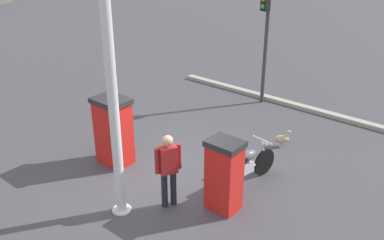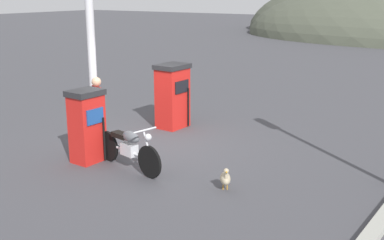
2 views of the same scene
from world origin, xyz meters
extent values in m
plane|color=#424247|center=(0.00, 0.00, 0.00)|extent=(120.00, 120.00, 0.00)
cube|color=red|center=(-0.34, -1.58, 0.72)|extent=(0.53, 0.66, 1.44)
cube|color=#1E478C|center=(-0.07, -1.60, 1.04)|extent=(0.05, 0.45, 0.32)
cube|color=#262628|center=(-0.34, -1.58, 1.50)|extent=(0.59, 0.73, 0.12)
cylinder|color=black|center=(-0.03, -1.41, 0.51)|extent=(0.05, 0.05, 0.94)
cube|color=red|center=(-0.34, 1.58, 0.79)|extent=(0.64, 0.82, 1.59)
cube|color=black|center=(-0.02, 1.57, 1.14)|extent=(0.06, 0.55, 0.32)
cube|color=#262628|center=(-0.34, 1.58, 1.65)|extent=(0.71, 0.90, 0.12)
cylinder|color=black|center=(0.02, 1.80, 0.55)|extent=(0.05, 0.05, 1.03)
cylinder|color=black|center=(1.35, -1.63, 0.33)|extent=(0.65, 0.20, 0.66)
cylinder|color=black|center=(0.00, -1.33, 0.33)|extent=(0.65, 0.20, 0.66)
cube|color=silver|center=(0.72, -1.49, 0.43)|extent=(0.40, 0.27, 0.24)
cylinder|color=silver|center=(0.68, -1.48, 0.38)|extent=(1.02, 0.28, 0.05)
ellipsoid|color=#595B60|center=(0.79, -1.51, 0.71)|extent=(0.52, 0.32, 0.24)
cube|color=black|center=(0.46, -1.43, 0.68)|extent=(0.47, 0.29, 0.10)
cylinder|color=silver|center=(1.31, -1.63, 0.63)|extent=(0.26, 0.10, 0.57)
cylinder|color=silver|center=(1.23, -1.61, 0.95)|extent=(0.16, 0.55, 0.04)
sphere|color=silver|center=(1.33, -1.63, 0.83)|extent=(0.17, 0.17, 0.14)
cylinder|color=silver|center=(0.23, -1.26, 0.35)|extent=(0.55, 0.19, 0.07)
cylinder|color=#1E1E2D|center=(-1.02, -0.58, 0.40)|extent=(0.18, 0.18, 0.79)
cylinder|color=#1E1E2D|center=(-0.84, -0.67, 0.40)|extent=(0.18, 0.18, 0.79)
cube|color=maroon|center=(-0.93, -0.62, 1.09)|extent=(0.41, 0.35, 0.59)
cylinder|color=maroon|center=(-1.14, -0.51, 1.12)|extent=(0.12, 0.12, 0.56)
cylinder|color=maroon|center=(-0.72, -0.74, 1.12)|extent=(0.12, 0.12, 0.56)
sphere|color=tan|center=(-0.93, -0.62, 1.52)|extent=(0.30, 0.30, 0.22)
ellipsoid|color=tan|center=(2.88, -1.35, 0.22)|extent=(0.38, 0.43, 0.22)
cylinder|color=tan|center=(2.96, -1.47, 0.28)|extent=(0.08, 0.08, 0.15)
sphere|color=tan|center=(2.97, -1.49, 0.43)|extent=(0.13, 0.13, 0.10)
cone|color=orange|center=(3.01, -1.55, 0.43)|extent=(0.07, 0.08, 0.04)
cone|color=tan|center=(2.78, -1.21, 0.25)|extent=(0.10, 0.10, 0.08)
cylinder|color=orange|center=(2.91, -1.33, 0.05)|extent=(0.02, 0.02, 0.11)
cylinder|color=orange|center=(2.85, -1.38, 0.05)|extent=(0.02, 0.02, 0.11)
cylinder|color=silver|center=(-1.67, 0.04, 2.14)|extent=(0.20, 0.20, 4.29)
cylinder|color=silver|center=(-1.67, 0.04, 0.02)|extent=(0.40, 0.40, 0.04)
camera|label=1|loc=(-6.58, -5.42, 5.35)|focal=39.66mm
camera|label=2|loc=(6.79, -8.61, 3.56)|focal=44.89mm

